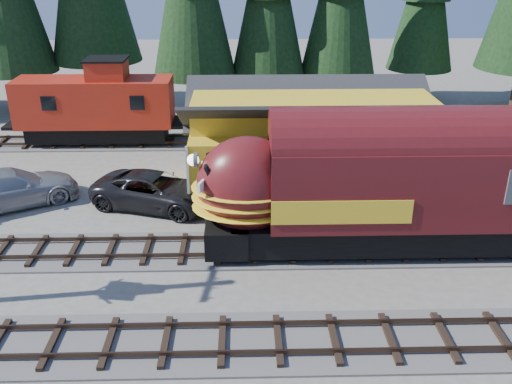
{
  "coord_description": "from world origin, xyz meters",
  "views": [
    {
      "loc": [
        -3.48,
        -16.75,
        11.83
      ],
      "look_at": [
        -2.96,
        4.0,
        2.68
      ],
      "focal_mm": 40.0,
      "sensor_mm": 36.0,
      "label": 1
    }
  ],
  "objects_px": {
    "locomotive": "(397,190)",
    "pickup_truck_a": "(155,191)",
    "pickup_truck_b": "(10,188)",
    "depot": "(312,134)",
    "caboose": "(96,106)"
  },
  "relations": [
    {
      "from": "locomotive",
      "to": "pickup_truck_a",
      "type": "bearing_deg",
      "value": 156.94
    },
    {
      "from": "locomotive",
      "to": "pickup_truck_b",
      "type": "xyz_separation_m",
      "value": [
        -17.44,
        4.75,
        -1.77
      ]
    },
    {
      "from": "depot",
      "to": "locomotive",
      "type": "bearing_deg",
      "value": -67.34
    },
    {
      "from": "caboose",
      "to": "locomotive",
      "type": "bearing_deg",
      "value": -42.53
    },
    {
      "from": "pickup_truck_b",
      "to": "pickup_truck_a",
      "type": "bearing_deg",
      "value": -122.49
    },
    {
      "from": "pickup_truck_a",
      "to": "pickup_truck_b",
      "type": "height_order",
      "value": "pickup_truck_b"
    },
    {
      "from": "caboose",
      "to": "pickup_truck_b",
      "type": "relative_size",
      "value": 1.51
    },
    {
      "from": "locomotive",
      "to": "depot",
      "type": "bearing_deg",
      "value": 112.66
    },
    {
      "from": "depot",
      "to": "locomotive",
      "type": "height_order",
      "value": "depot"
    },
    {
      "from": "depot",
      "to": "caboose",
      "type": "xyz_separation_m",
      "value": [
        -12.55,
        7.5,
        -0.48
      ]
    },
    {
      "from": "locomotive",
      "to": "caboose",
      "type": "height_order",
      "value": "caboose"
    },
    {
      "from": "caboose",
      "to": "pickup_truck_b",
      "type": "xyz_separation_m",
      "value": [
        -2.18,
        -9.25,
        -1.56
      ]
    },
    {
      "from": "pickup_truck_b",
      "to": "locomotive",
      "type": "bearing_deg",
      "value": -135.13
    },
    {
      "from": "depot",
      "to": "caboose",
      "type": "height_order",
      "value": "depot"
    },
    {
      "from": "pickup_truck_a",
      "to": "pickup_truck_b",
      "type": "distance_m",
      "value": 7.05
    }
  ]
}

